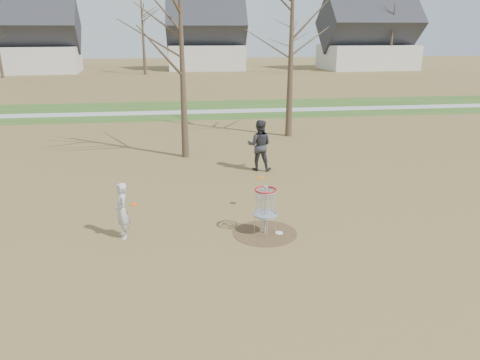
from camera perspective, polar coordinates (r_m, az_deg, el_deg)
name	(u,v)px	position (r m, az deg, el deg)	size (l,w,h in m)	color
ground	(265,233)	(13.15, 3.05, -6.49)	(160.00, 160.00, 0.00)	brown
green_band	(210,109)	(33.27, -3.67, 8.61)	(160.00, 8.00, 0.01)	#2D5119
footpath	(211,111)	(32.29, -3.54, 8.34)	(160.00, 1.50, 0.01)	#9E9E99
dirt_circle	(265,233)	(13.15, 3.05, -6.47)	(1.80, 1.80, 0.01)	#47331E
player_standing	(122,211)	(12.98, -14.19, -3.67)	(0.57, 0.37, 1.55)	#BBBBBB
player_throwing	(259,145)	(18.63, 2.38, 4.26)	(0.99, 0.77, 2.03)	#2E2F33
disc_grounded	(279,233)	(13.15, 4.77, -6.44)	(0.22, 0.22, 0.02)	white
discs_in_play	(205,189)	(13.55, -4.25, -1.15)	(3.94, 1.92, 0.08)	orange
disc_golf_basket	(265,203)	(12.80, 3.12, -2.77)	(0.64, 0.64, 1.35)	#9EA3AD
bare_trees	(216,29)	(47.70, -2.92, 17.92)	(52.62, 44.98, 9.00)	#382B1E
houses_row	(225,43)	(64.67, -1.88, 16.36)	(56.51, 10.01, 7.26)	silver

